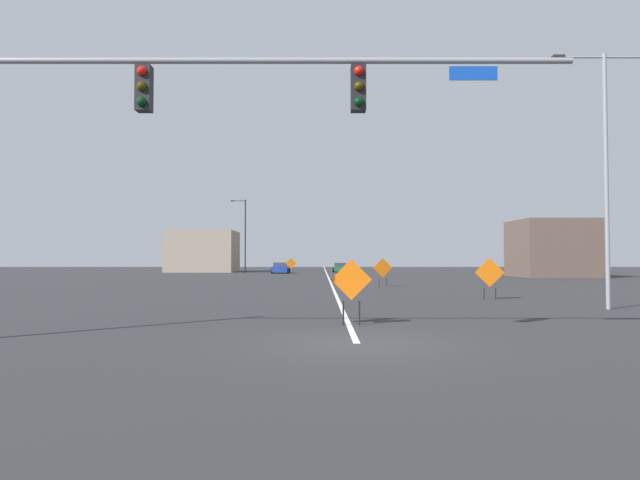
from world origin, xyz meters
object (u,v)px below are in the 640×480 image
construction_sign_right_lane (490,274)px  construction_sign_left_lane (291,264)px  construction_sign_median_near (383,269)px  car_green_far (341,268)px  traffic_signal_assembly (150,111)px  street_lamp_far_left (245,233)px  street_lamp_mid_left (606,159)px  construction_sign_right_shoulder (352,283)px  car_blue_mid (281,268)px

construction_sign_right_lane → construction_sign_left_lane: 39.90m
construction_sign_median_near → car_green_far: (-1.49, 38.03, -0.60)m
traffic_signal_assembly → street_lamp_far_left: bearing=95.7°
street_lamp_mid_left → construction_sign_median_near: bearing=111.7°
construction_sign_right_lane → construction_sign_right_shoulder: size_ratio=1.02×
construction_sign_right_lane → car_green_far: size_ratio=0.50×
traffic_signal_assembly → construction_sign_left_lane: traffic_signal_assembly is taller
street_lamp_mid_left → construction_sign_right_lane: size_ratio=5.05×
construction_sign_right_lane → car_blue_mid: size_ratio=0.46×
car_blue_mid → street_lamp_mid_left: bearing=-72.2°
car_blue_mid → street_lamp_far_left: bearing=176.6°
construction_sign_right_lane → construction_sign_right_shoulder: 12.04m
traffic_signal_assembly → car_green_far: (6.64, 62.92, -4.68)m
street_lamp_far_left → construction_sign_right_lane: (17.59, -44.72, -3.96)m
street_lamp_mid_left → construction_sign_right_lane: 7.25m
construction_sign_right_shoulder → car_green_far: construction_sign_right_shoulder is taller
construction_sign_left_lane → car_blue_mid: 6.40m
construction_sign_left_lane → construction_sign_right_shoulder: (4.26, -48.08, -0.01)m
car_green_far → car_blue_mid: (-7.74, -5.31, 0.05)m
car_blue_mid → traffic_signal_assembly: bearing=-88.9°
car_green_far → car_blue_mid: 9.39m
street_lamp_far_left → car_blue_mid: bearing=-3.4°
construction_sign_right_lane → construction_sign_right_shoulder: (-6.99, -9.80, 0.02)m
car_blue_mid → construction_sign_median_near: bearing=-74.2°
construction_sign_left_lane → street_lamp_far_left: bearing=134.5°
construction_sign_median_near → car_green_far: size_ratio=0.51×
street_lamp_mid_left → construction_sign_median_near: size_ratio=5.03×
traffic_signal_assembly → car_blue_mid: size_ratio=3.52×
street_lamp_far_left → car_green_far: street_lamp_far_left is taller
construction_sign_right_shoulder → street_lamp_mid_left: bearing=26.4°
traffic_signal_assembly → construction_sign_right_lane: bearing=48.2°
street_lamp_mid_left → construction_sign_left_lane: street_lamp_mid_left is taller
street_lamp_far_left → construction_sign_right_shoulder: (10.60, -54.52, -3.94)m
traffic_signal_assembly → construction_sign_median_near: bearing=71.9°
car_green_far → construction_sign_right_shoulder: bearing=-91.8°
street_lamp_mid_left → car_blue_mid: size_ratio=2.32×
construction_sign_median_near → construction_sign_right_shoulder: 21.79m
street_lamp_far_left → car_green_far: (12.46, 5.03, -4.54)m
construction_sign_left_lane → construction_sign_right_shoulder: construction_sign_left_lane is taller
street_lamp_far_left → construction_sign_right_lane: bearing=-68.5°
street_lamp_far_left → construction_sign_median_near: bearing=-67.1°
construction_sign_left_lane → car_blue_mid: size_ratio=0.46×
construction_sign_median_near → construction_sign_left_lane: bearing=106.0°
construction_sign_median_near → car_blue_mid: bearing=105.8°
street_lamp_far_left → construction_sign_median_near: (13.95, -32.99, -3.95)m
street_lamp_far_left → car_green_far: size_ratio=2.46×
construction_sign_median_near → car_green_far: construction_sign_median_near is taller
construction_sign_median_near → construction_sign_left_lane: construction_sign_left_lane is taller
car_green_far → construction_sign_median_near: bearing=-87.8°
construction_sign_right_shoulder → construction_sign_right_lane: bearing=54.5°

